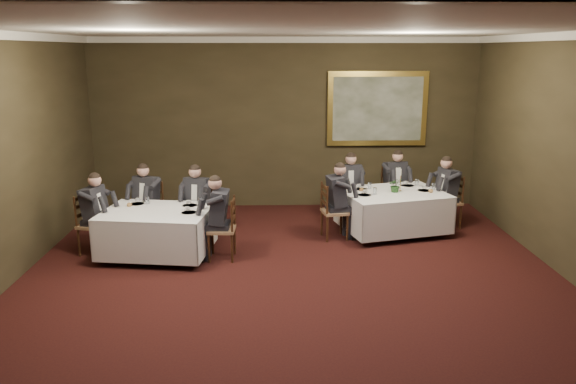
{
  "coord_description": "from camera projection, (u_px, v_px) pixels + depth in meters",
  "views": [
    {
      "loc": [
        -0.29,
        -6.64,
        3.25
      ],
      "look_at": [
        -0.04,
        1.62,
        1.15
      ],
      "focal_mm": 35.0,
      "sensor_mm": 36.0,
      "label": 1
    }
  ],
  "objects": [
    {
      "name": "place_setting_table_main",
      "position": [
        363.0,
        187.0,
        10.33
      ],
      "size": [
        0.33,
        0.31,
        0.14
      ],
      "color": "white",
      "rests_on": "table_main"
    },
    {
      "name": "ceiling",
      "position": [
        296.0,
        27.0,
        6.38
      ],
      "size": [
        8.0,
        10.0,
        0.1
      ],
      "primitive_type": "cube",
      "color": "silver",
      "rests_on": "back_wall"
    },
    {
      "name": "diner_main_endright",
      "position": [
        447.0,
        201.0,
        10.46
      ],
      "size": [
        0.57,
        0.52,
        1.35
      ],
      "rotation": [
        0.0,
        0.0,
        1.85
      ],
      "color": "black",
      "rests_on": "chair_main_endright"
    },
    {
      "name": "back_wall",
      "position": [
        285.0,
        124.0,
        11.65
      ],
      "size": [
        8.0,
        0.1,
        3.5
      ],
      "primitive_type": "cube",
      "color": "#2F2817",
      "rests_on": "ground"
    },
    {
      "name": "ground",
      "position": [
        295.0,
        309.0,
        7.24
      ],
      "size": [
        10.0,
        10.0,
        0.0
      ],
      "primitive_type": "plane",
      "color": "black",
      "rests_on": "ground"
    },
    {
      "name": "diner_main_backleft",
      "position": [
        349.0,
        195.0,
        10.87
      ],
      "size": [
        0.44,
        0.51,
        1.35
      ],
      "rotation": [
        0.0,
        0.0,
        3.22
      ],
      "color": "black",
      "rests_on": "chair_main_backleft"
    },
    {
      "name": "diner_sec_endleft",
      "position": [
        94.0,
        223.0,
        9.1
      ],
      "size": [
        0.57,
        0.51,
        1.35
      ],
      "rotation": [
        0.0,
        0.0,
        -1.84
      ],
      "color": "black",
      "rests_on": "chair_sec_endleft"
    },
    {
      "name": "crown_molding",
      "position": [
        296.0,
        32.0,
        6.39
      ],
      "size": [
        8.0,
        10.0,
        0.12
      ],
      "color": "white",
      "rests_on": "back_wall"
    },
    {
      "name": "table_second",
      "position": [
        157.0,
        229.0,
        9.01
      ],
      "size": [
        1.85,
        1.5,
        0.67
      ],
      "rotation": [
        0.0,
        0.0,
        -0.14
      ],
      "color": "black",
      "rests_on": "ground"
    },
    {
      "name": "chair_sec_backleft",
      "position": [
        149.0,
        222.0,
        9.93
      ],
      "size": [
        0.56,
        0.55,
        1.0
      ],
      "rotation": [
        0.0,
        0.0,
        2.76
      ],
      "color": "#96704C",
      "rests_on": "ground"
    },
    {
      "name": "place_setting_table_second",
      "position": [
        140.0,
        202.0,
        9.33
      ],
      "size": [
        0.33,
        0.31,
        0.14
      ],
      "color": "white",
      "rests_on": "table_second"
    },
    {
      "name": "centerpiece",
      "position": [
        396.0,
        184.0,
        10.06
      ],
      "size": [
        0.26,
        0.22,
        0.27
      ],
      "primitive_type": "imported",
      "rotation": [
        0.0,
        0.0,
        -0.04
      ],
      "color": "#2D5926",
      "rests_on": "table_main"
    },
    {
      "name": "candlestick",
      "position": [
        400.0,
        182.0,
        10.15
      ],
      "size": [
        0.06,
        0.06,
        0.42
      ],
      "color": "#AD8135",
      "rests_on": "table_main"
    },
    {
      "name": "chair_sec_endright",
      "position": [
        223.0,
        241.0,
        8.94
      ],
      "size": [
        0.44,
        0.46,
        1.0
      ],
      "rotation": [
        0.0,
        0.0,
        1.53
      ],
      "color": "#96704C",
      "rests_on": "ground"
    },
    {
      "name": "table_main",
      "position": [
        393.0,
        209.0,
        10.17
      ],
      "size": [
        2.08,
        1.77,
        0.67
      ],
      "rotation": [
        0.0,
        0.0,
        0.25
      ],
      "color": "black",
      "rests_on": "ground"
    },
    {
      "name": "diner_sec_backright",
      "position": [
        198.0,
        212.0,
        9.77
      ],
      "size": [
        0.51,
        0.57,
        1.35
      ],
      "rotation": [
        0.0,
        0.0,
        2.87
      ],
      "color": "black",
      "rests_on": "chair_sec_backright"
    },
    {
      "name": "painting",
      "position": [
        377.0,
        109.0,
        11.57
      ],
      "size": [
        2.06,
        0.09,
        1.52
      ],
      "color": "gold",
      "rests_on": "back_wall"
    },
    {
      "name": "chair_sec_endleft",
      "position": [
        95.0,
        237.0,
        9.16
      ],
      "size": [
        0.52,
        0.53,
        1.0
      ],
      "rotation": [
        0.0,
        0.0,
        -1.84
      ],
      "color": "#96704C",
      "rests_on": "ground"
    },
    {
      "name": "chair_main_backright",
      "position": [
        393.0,
        203.0,
        11.2
      ],
      "size": [
        0.53,
        0.51,
        1.0
      ],
      "rotation": [
        0.0,
        0.0,
        3.39
      ],
      "color": "#96704C",
      "rests_on": "ground"
    },
    {
      "name": "chair_main_endright",
      "position": [
        447.0,
        213.0,
        10.52
      ],
      "size": [
        0.52,
        0.54,
        1.0
      ],
      "rotation": [
        0.0,
        0.0,
        1.85
      ],
      "color": "#96704C",
      "rests_on": "ground"
    },
    {
      "name": "diner_sec_backleft",
      "position": [
        148.0,
        210.0,
        9.86
      ],
      "size": [
        0.55,
        0.59,
        1.35
      ],
      "rotation": [
        0.0,
        0.0,
        2.76
      ],
      "color": "black",
      "rests_on": "chair_sec_backleft"
    },
    {
      "name": "diner_main_endleft",
      "position": [
        335.0,
        210.0,
        9.85
      ],
      "size": [
        0.54,
        0.48,
        1.35
      ],
      "rotation": [
        0.0,
        0.0,
        -1.4
      ],
      "color": "black",
      "rests_on": "chair_main_endleft"
    },
    {
      "name": "chair_main_backleft",
      "position": [
        349.0,
        206.0,
        10.94
      ],
      "size": [
        0.47,
        0.45,
        1.0
      ],
      "rotation": [
        0.0,
        0.0,
        3.22
      ],
      "color": "#96704C",
      "rests_on": "ground"
    },
    {
      "name": "diner_main_backright",
      "position": [
        394.0,
        192.0,
        11.13
      ],
      "size": [
        0.5,
        0.56,
        1.35
      ],
      "rotation": [
        0.0,
        0.0,
        3.39
      ],
      "color": "black",
      "rests_on": "chair_main_backright"
    },
    {
      "name": "chair_main_endleft",
      "position": [
        334.0,
        223.0,
        9.91
      ],
      "size": [
        0.49,
        0.5,
        1.0
      ],
      "rotation": [
        0.0,
        0.0,
        -1.4
      ],
      "color": "#96704C",
      "rests_on": "ground"
    },
    {
      "name": "chair_sec_backright",
      "position": [
        199.0,
        224.0,
        9.83
      ],
      "size": [
        0.54,
        0.52,
        1.0
      ],
      "rotation": [
        0.0,
        0.0,
        2.87
      ],
      "color": "#96704C",
      "rests_on": "ground"
    },
    {
      "name": "diner_sec_endright",
      "position": [
        222.0,
        228.0,
        8.88
      ],
      "size": [
        0.5,
        0.43,
        1.35
      ],
      "rotation": [
        0.0,
        0.0,
        1.53
      ],
      "color": "black",
      "rests_on": "chair_sec_endright"
    }
  ]
}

